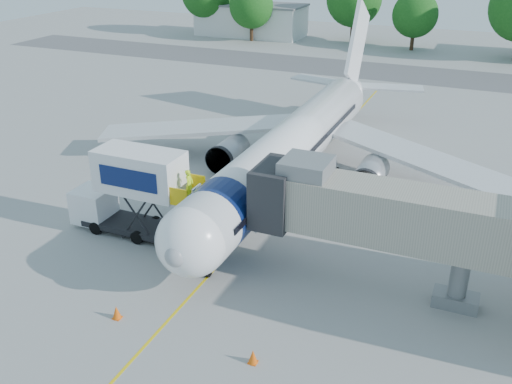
% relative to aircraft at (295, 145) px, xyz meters
% --- Properties ---
extents(ground, '(160.00, 160.00, 0.00)m').
position_rel_aircraft_xyz_m(ground, '(0.00, -4.12, -2.95)').
color(ground, '#9C9C99').
rests_on(ground, ground).
extents(guidance_line, '(0.15, 70.00, 0.01)m').
position_rel_aircraft_xyz_m(guidance_line, '(0.00, -4.12, -2.94)').
color(guidance_line, yellow).
rests_on(guidance_line, ground).
extents(taxiway_strip, '(120.00, 10.00, 0.01)m').
position_rel_aircraft_xyz_m(taxiway_strip, '(0.00, 37.88, -2.94)').
color(taxiway_strip, '#59595B').
rests_on(taxiway_strip, ground).
extents(aircraft, '(34.17, 37.73, 11.35)m').
position_rel_aircraft_xyz_m(aircraft, '(0.00, 0.00, 0.00)').
color(aircraft, white).
rests_on(aircraft, ground).
extents(jet_bridge, '(13.90, 3.20, 6.60)m').
position_rel_aircraft_xyz_m(jet_bridge, '(7.99, -11.12, 1.39)').
color(jet_bridge, '#A19989').
rests_on(jet_bridge, ground).
extents(catering_hiloader, '(8.50, 2.44, 5.50)m').
position_rel_aircraft_xyz_m(catering_hiloader, '(-6.27, -11.12, -0.19)').
color(catering_hiloader, black).
rests_on(catering_hiloader, ground).
extents(safety_cone_a, '(0.42, 0.42, 0.68)m').
position_rel_aircraft_xyz_m(safety_cone_a, '(4.91, -18.83, -2.62)').
color(safety_cone_a, '#E8570C').
rests_on(safety_cone_a, ground).
extents(safety_cone_b, '(0.44, 0.44, 0.70)m').
position_rel_aircraft_xyz_m(safety_cone_b, '(-2.35, -18.58, -2.61)').
color(safety_cone_b, '#E8570C').
rests_on(safety_cone_b, ground).
extents(outbuilding_left, '(18.40, 8.40, 5.30)m').
position_rel_aircraft_xyz_m(outbuilding_left, '(-28.00, 55.88, -0.29)').
color(outbuilding_left, silver).
rests_on(outbuilding_left, ground).
extents(tree_b, '(7.12, 7.12, 9.08)m').
position_rel_aircraft_xyz_m(tree_b, '(-25.89, 51.27, 2.56)').
color(tree_b, '#382314').
rests_on(tree_b, ground).
extents(tree_d, '(6.76, 6.76, 8.62)m').
position_rel_aircraft_xyz_m(tree_d, '(-0.33, 53.72, 2.28)').
color(tree_d, '#382314').
rests_on(tree_d, ground).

